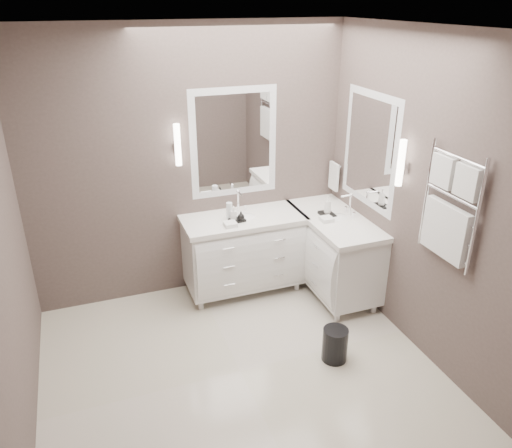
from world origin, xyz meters
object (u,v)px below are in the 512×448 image
object	(u,v)px
vanity_back	(244,249)
vanity_right	(333,249)
towel_ladder	(449,212)
waste_bin	(335,344)

from	to	relation	value
vanity_back	vanity_right	distance (m)	0.93
vanity_right	towel_ladder	size ratio (longest dim) A/B	1.38
vanity_right	waste_bin	world-z (taller)	vanity_right
vanity_back	towel_ladder	world-z (taller)	towel_ladder
vanity_right	waste_bin	xyz separation A→B (m)	(-0.51, -1.03, -0.33)
vanity_back	vanity_right	size ratio (longest dim) A/B	1.00
vanity_back	waste_bin	size ratio (longest dim) A/B	4.05
vanity_right	towel_ladder	bearing A→B (deg)	-80.16
towel_ladder	vanity_right	bearing A→B (deg)	99.84
vanity_back	waste_bin	world-z (taller)	vanity_back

